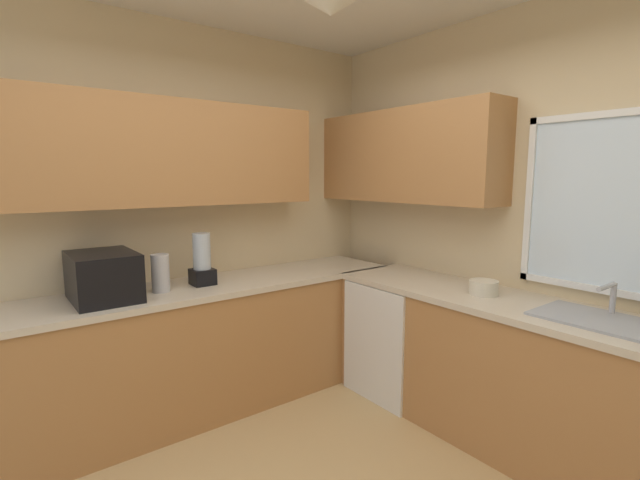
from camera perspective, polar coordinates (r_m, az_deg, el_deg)
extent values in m
cube|color=beige|center=(3.18, 26.86, 2.08)|extent=(3.82, 0.06, 2.73)
cube|color=beige|center=(3.45, -18.66, 2.93)|extent=(0.06, 3.58, 2.73)
cube|color=silver|center=(2.97, 34.86, 3.69)|extent=(1.09, 0.02, 0.95)
cube|color=white|center=(3.03, 34.04, -5.65)|extent=(1.17, 0.04, 0.04)
cube|color=white|center=(3.18, 25.08, 4.58)|extent=(0.04, 0.04, 1.03)
cube|color=#AD7542|center=(3.20, -21.35, 10.27)|extent=(0.32, 2.42, 0.70)
cube|color=#AD7542|center=(3.60, 10.68, 10.38)|extent=(1.62, 0.32, 0.70)
cube|color=#AD7542|center=(3.35, -15.98, -13.57)|extent=(0.62, 3.16, 0.86)
cube|color=beige|center=(3.21, -16.29, -6.05)|extent=(0.65, 3.19, 0.04)
cube|color=#AD7542|center=(3.03, 26.46, -16.48)|extent=(2.88, 0.62, 0.86)
cube|color=beige|center=(2.88, 27.04, -8.25)|extent=(2.91, 0.65, 0.04)
cube|color=white|center=(3.57, 10.04, -11.98)|extent=(0.60, 0.60, 0.86)
cube|color=black|center=(3.03, -25.80, -4.17)|extent=(0.48, 0.36, 0.29)
cylinder|color=#B7B7BC|center=(3.10, -19.59, -3.98)|extent=(0.11, 0.11, 0.25)
cube|color=#9EA0A5|center=(2.78, 31.90, -8.66)|extent=(0.60, 0.40, 0.02)
cylinder|color=#B7B7BC|center=(2.90, 33.16, -6.32)|extent=(0.03, 0.03, 0.18)
cylinder|color=#B7B7BC|center=(2.79, 32.60, -5.01)|extent=(0.02, 0.20, 0.02)
cylinder|color=beige|center=(3.06, 20.05, -5.67)|extent=(0.18, 0.18, 0.09)
cube|color=black|center=(3.23, -14.67, -4.53)|extent=(0.15, 0.15, 0.11)
cylinder|color=#B2BCC6|center=(3.19, -14.79, -1.38)|extent=(0.12, 0.12, 0.25)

